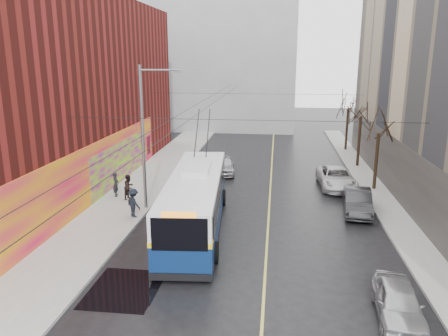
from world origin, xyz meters
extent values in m
plane|color=black|center=(0.00, 0.00, 0.00)|extent=(140.00, 140.00, 0.00)
cube|color=gray|center=(-8.00, 12.00, 0.07)|extent=(4.00, 60.00, 0.15)
cube|color=gray|center=(9.00, 12.00, 0.07)|extent=(2.00, 60.00, 0.15)
cube|color=#BFB74C|center=(1.50, 14.00, 0.00)|extent=(0.12, 50.00, 0.01)
cube|color=#571611|center=(-16.00, 14.00, 7.00)|extent=(12.00, 36.00, 14.00)
cube|color=#D7044D|center=(-9.96, 10.00, 2.00)|extent=(0.08, 28.00, 4.00)
cube|color=#A0058A|center=(-9.92, 16.00, 1.60)|extent=(0.06, 12.00, 3.20)
cube|color=#4C4742|center=(9.97, 14.00, 2.00)|extent=(0.06, 36.00, 4.00)
cube|color=gray|center=(-6.00, 45.00, 9.00)|extent=(20.00, 12.00, 18.00)
cylinder|color=slate|center=(-6.30, 10.00, 4.50)|extent=(0.20, 0.20, 9.00)
cube|color=#570C1B|center=(-5.95, 10.00, 4.20)|extent=(0.04, 0.60, 1.10)
cylinder|color=slate|center=(-5.10, 10.00, 8.70)|extent=(2.40, 0.10, 0.10)
cube|color=slate|center=(-4.00, 10.00, 8.60)|extent=(0.50, 0.22, 0.12)
cylinder|color=black|center=(-3.80, 15.00, 6.20)|extent=(0.02, 60.00, 0.02)
cylinder|color=black|center=(-2.80, 15.00, 6.20)|extent=(0.02, 60.00, 0.02)
cylinder|color=black|center=(0.00, 6.00, 6.40)|extent=(18.00, 0.02, 0.02)
cylinder|color=black|center=(0.00, 22.00, 6.40)|extent=(18.00, 0.02, 0.02)
cylinder|color=black|center=(9.00, 16.00, 2.10)|extent=(0.24, 0.24, 4.20)
cylinder|color=black|center=(9.00, 23.00, 2.24)|extent=(0.24, 0.24, 4.48)
cylinder|color=black|center=(9.00, 30.00, 2.18)|extent=(0.24, 0.24, 4.37)
cube|color=black|center=(-4.32, 0.30, 0.00)|extent=(2.86, 3.49, 0.01)
ellipsoid|color=slate|center=(-1.67, 8.11, 7.91)|extent=(0.44, 0.20, 0.12)
ellipsoid|color=slate|center=(-1.53, 10.37, 7.11)|extent=(0.44, 0.20, 0.12)
ellipsoid|color=slate|center=(-2.35, 11.82, 7.23)|extent=(0.44, 0.20, 0.12)
cube|color=#0A214F|center=(-2.55, 7.19, 0.99)|extent=(3.65, 12.62, 1.56)
cube|color=silver|center=(-2.55, 7.19, 2.44)|extent=(3.65, 12.62, 1.35)
cube|color=yellow|center=(-2.55, 7.19, 1.76)|extent=(3.70, 12.67, 0.23)
cube|color=black|center=(-2.07, 0.97, 2.28)|extent=(2.38, 0.23, 1.45)
cube|color=black|center=(-3.03, 13.41, 2.28)|extent=(2.38, 0.23, 1.25)
cube|color=black|center=(-3.91, 7.08, 2.33)|extent=(0.92, 11.38, 1.04)
cube|color=black|center=(-1.18, 7.29, 2.33)|extent=(0.92, 11.38, 1.04)
cube|color=silver|center=(-2.63, 8.22, 3.27)|extent=(1.69, 3.22, 0.31)
cube|color=black|center=(-2.06, 0.93, 0.36)|extent=(2.70, 0.33, 0.31)
cylinder|color=black|center=(-3.57, 2.95, 0.52)|extent=(0.39, 1.06, 1.04)
cylinder|color=black|center=(-0.88, 3.15, 0.52)|extent=(0.39, 1.06, 1.04)
cylinder|color=black|center=(-4.21, 11.22, 0.52)|extent=(0.39, 1.06, 1.04)
cylinder|color=black|center=(-1.52, 11.43, 0.52)|extent=(0.39, 1.06, 1.04)
cylinder|color=black|center=(-3.27, 11.82, 4.77)|extent=(0.34, 3.60, 2.55)
cylinder|color=black|center=(-2.55, 11.87, 4.77)|extent=(0.34, 3.60, 2.55)
imported|color=#B4B5B9|center=(6.46, -0.52, 0.67)|extent=(1.90, 4.06, 1.35)
imported|color=#292A2C|center=(6.95, 10.96, 0.74)|extent=(2.02, 4.65, 1.49)
imported|color=silver|center=(6.34, 16.39, 0.74)|extent=(2.70, 5.44, 1.48)
imported|color=#A2A2A7|center=(-2.44, 19.47, 0.73)|extent=(2.19, 4.44, 1.46)
imported|color=black|center=(-8.98, 11.99, 0.99)|extent=(0.47, 0.66, 1.68)
imported|color=black|center=(-7.89, 11.51, 0.99)|extent=(0.84, 0.96, 1.68)
imported|color=black|center=(-6.50, 8.26, 1.02)|extent=(1.29, 1.19, 1.75)
camera|label=1|loc=(1.80, -15.53, 9.43)|focal=35.00mm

